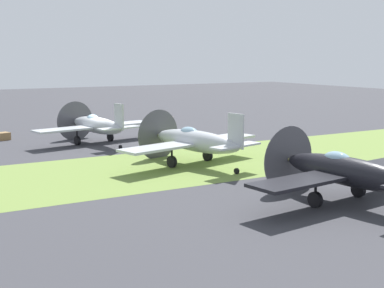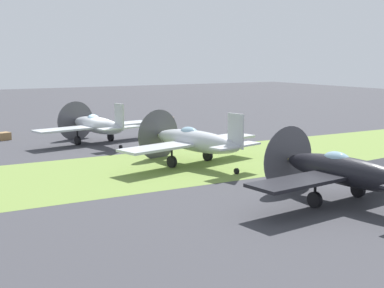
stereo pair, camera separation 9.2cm
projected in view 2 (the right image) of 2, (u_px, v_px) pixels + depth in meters
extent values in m
plane|color=#38383D|center=(105.00, 144.00, 43.11)|extent=(160.00, 160.00, 0.00)
cube|color=olive|center=(163.00, 167.00, 34.10)|extent=(120.00, 11.00, 0.01)
ellipsoid|color=#B2B7BC|center=(97.00, 125.00, 42.88)|extent=(2.60, 7.26, 1.30)
cube|color=#B2B7BC|center=(95.00, 127.00, 43.22)|extent=(10.24, 3.62, 0.15)
cube|color=#B2B7BC|center=(119.00, 117.00, 40.28)|extent=(0.32, 1.15, 2.00)
cube|color=#B2B7BC|center=(119.00, 128.00, 40.41)|extent=(3.48, 1.55, 0.11)
cone|color=#B7B24C|center=(74.00, 121.00, 45.77)|extent=(0.80, 0.85, 0.67)
cylinder|color=#4C4C51|center=(76.00, 121.00, 45.61)|extent=(3.31, 0.66, 3.36)
ellipsoid|color=#8CB2C6|center=(93.00, 119.00, 43.28)|extent=(0.99, 1.58, 0.74)
cylinder|color=black|center=(78.00, 141.00, 42.49)|extent=(0.36, 0.74, 0.71)
cylinder|color=black|center=(77.00, 134.00, 42.41)|extent=(0.13, 0.13, 1.01)
cylinder|color=black|center=(111.00, 137.00, 44.44)|extent=(0.36, 0.74, 0.71)
cylinder|color=black|center=(110.00, 131.00, 44.35)|extent=(0.13, 0.13, 1.01)
cylinder|color=black|center=(121.00, 147.00, 40.57)|extent=(0.19, 0.35, 0.34)
ellipsoid|color=#B2B7BC|center=(196.00, 141.00, 34.33)|extent=(3.07, 7.59, 1.36)
cube|color=#B2B7BC|center=(191.00, 143.00, 34.68)|extent=(10.71, 4.27, 0.15)
cube|color=#B2B7BC|center=(236.00, 131.00, 31.71)|extent=(0.39, 1.20, 2.09)
cube|color=#B2B7BC|center=(236.00, 146.00, 31.85)|extent=(3.65, 1.78, 0.11)
cone|color=#B7B24C|center=(156.00, 134.00, 37.23)|extent=(0.86, 0.91, 0.70)
cylinder|color=#4C4C51|center=(158.00, 135.00, 37.07)|extent=(3.44, 0.86, 3.52)
ellipsoid|color=#8CB2C6|center=(189.00, 133.00, 34.73)|extent=(1.11, 1.68, 0.77)
cylinder|color=black|center=(172.00, 162.00, 33.85)|extent=(0.41, 0.78, 0.75)
cylinder|color=black|center=(172.00, 154.00, 33.76)|extent=(0.13, 0.13, 1.06)
cylinder|color=black|center=(208.00, 155.00, 36.00)|extent=(0.41, 0.78, 0.75)
cylinder|color=black|center=(208.00, 148.00, 35.92)|extent=(0.13, 0.13, 1.06)
cylinder|color=black|center=(237.00, 171.00, 32.02)|extent=(0.21, 0.37, 0.35)
ellipsoid|color=black|center=(348.00, 172.00, 25.14)|extent=(2.20, 7.62, 1.37)
cube|color=black|center=(340.00, 173.00, 25.52)|extent=(10.76, 3.06, 0.15)
cone|color=#B7B24C|center=(285.00, 159.00, 28.36)|extent=(0.79, 0.85, 0.71)
cylinder|color=#4C4C51|center=(288.00, 159.00, 28.18)|extent=(3.52, 0.44, 3.54)
ellipsoid|color=#8CB2C6|center=(337.00, 159.00, 25.59)|extent=(0.94, 1.62, 0.77)
cylinder|color=black|center=(315.00, 200.00, 24.85)|extent=(0.33, 0.77, 0.75)
cylinder|color=black|center=(315.00, 189.00, 24.76)|extent=(0.13, 0.13, 1.06)
cylinder|color=black|center=(358.00, 190.00, 26.71)|extent=(0.33, 0.77, 0.75)
cylinder|color=black|center=(359.00, 179.00, 26.62)|extent=(0.13, 0.13, 1.06)
cylinder|color=#2D3342|center=(173.00, 131.00, 47.59)|extent=(0.30, 0.30, 0.88)
cylinder|color=#2D3342|center=(172.00, 122.00, 47.47)|extent=(0.38, 0.38, 0.62)
sphere|color=tan|center=(172.00, 118.00, 47.40)|extent=(0.23, 0.23, 0.23)
cylinder|color=#2D3342|center=(172.00, 122.00, 47.73)|extent=(0.11, 0.11, 0.59)
cylinder|color=#2D3342|center=(172.00, 123.00, 47.22)|extent=(0.11, 0.11, 0.59)
cube|color=olive|center=(4.00, 136.00, 45.15)|extent=(1.11, 1.11, 0.64)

